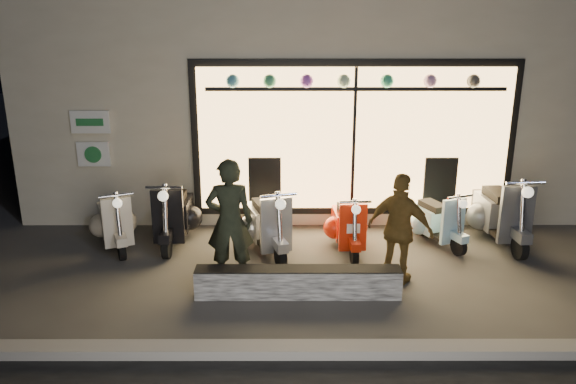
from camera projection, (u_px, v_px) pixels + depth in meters
name	position (u px, v px, depth m)	size (l,w,h in m)	color
ground	(309.00, 274.00, 8.02)	(40.00, 40.00, 0.00)	#383533
kerb	(317.00, 350.00, 6.09)	(40.00, 0.25, 0.12)	slate
shop_building	(302.00, 86.00, 12.15)	(10.20, 6.23, 4.20)	beige
graffiti_barrier	(298.00, 282.00, 7.33)	(2.68, 0.28, 0.40)	black
scooter_silver	(266.00, 223.00, 8.82)	(0.77, 1.48, 1.06)	black
scooter_red	(347.00, 225.00, 8.89)	(0.46, 1.30, 0.93)	black
scooter_black	(175.00, 214.00, 9.19)	(0.48, 1.49, 1.07)	black
scooter_cream	(114.00, 221.00, 9.01)	(0.80, 1.34, 0.98)	black
scooter_blue	(434.00, 219.00, 9.14)	(0.72, 1.25, 0.91)	black
scooter_grey	(498.00, 212.00, 9.19)	(0.57, 1.62, 1.15)	black
man	(230.00, 222.00, 7.57)	(0.64, 0.42, 1.75)	black
woman	(400.00, 229.00, 7.57)	(0.91, 0.38, 1.55)	brown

